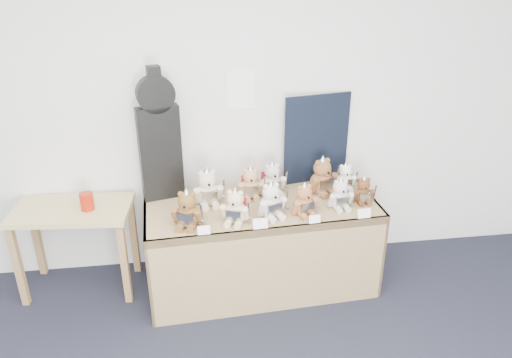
{
  "coord_description": "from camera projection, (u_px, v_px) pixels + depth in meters",
  "views": [
    {
      "loc": [
        -0.02,
        -1.11,
        2.45
      ],
      "look_at": [
        0.4,
        1.98,
        0.96
      ],
      "focal_mm": 35.0,
      "sensor_mm": 36.0,
      "label": 1
    }
  ],
  "objects": [
    {
      "name": "teddy_back_centre_left",
      "position": [
        251.0,
        184.0,
        3.72
      ],
      "size": [
        0.22,
        0.18,
        0.27
      ],
      "rotation": [
        0.0,
        0.0,
        -0.01
      ],
      "color": "tan",
      "rests_on": "display_table"
    },
    {
      "name": "teddy_back_centre_right",
      "position": [
        272.0,
        180.0,
        3.78
      ],
      "size": [
        0.23,
        0.2,
        0.27
      ],
      "rotation": [
        0.0,
        0.0,
        0.18
      ],
      "color": "silver",
      "rests_on": "display_table"
    },
    {
      "name": "entry_card_d",
      "position": [
        364.0,
        213.0,
        3.46
      ],
      "size": [
        0.1,
        0.03,
        0.07
      ],
      "primitive_type": "cube",
      "rotation": [
        -0.24,
        0.0,
        0.06
      ],
      "color": "white",
      "rests_on": "display_table"
    },
    {
      "name": "entry_card_b",
      "position": [
        260.0,
        224.0,
        3.33
      ],
      "size": [
        0.1,
        0.03,
        0.07
      ],
      "primitive_type": "cube",
      "rotation": [
        -0.24,
        0.0,
        0.06
      ],
      "color": "white",
      "rests_on": "display_table"
    },
    {
      "name": "guitar_case",
      "position": [
        159.0,
        137.0,
        3.56
      ],
      "size": [
        0.31,
        0.16,
        0.99
      ],
      "rotation": [
        0.0,
        0.0,
        0.25
      ],
      "color": "black",
      "rests_on": "display_table"
    },
    {
      "name": "room_shell",
      "position": [
        241.0,
        90.0,
        3.69
      ],
      "size": [
        6.0,
        6.0,
        6.0
      ],
      "color": "white",
      "rests_on": "floor"
    },
    {
      "name": "teddy_back_right",
      "position": [
        322.0,
        177.0,
        3.78
      ],
      "size": [
        0.26,
        0.25,
        0.32
      ],
      "rotation": [
        0.0,
        0.0,
        0.41
      ],
      "color": "brown",
      "rests_on": "display_table"
    },
    {
      "name": "display_table",
      "position": [
        263.0,
        227.0,
        3.67
      ],
      "size": [
        1.74,
        0.81,
        0.71
      ],
      "rotation": [
        0.0,
        0.0,
        0.06
      ],
      "color": "olive",
      "rests_on": "floor"
    },
    {
      "name": "teddy_front_right",
      "position": [
        304.0,
        201.0,
        3.49
      ],
      "size": [
        0.22,
        0.2,
        0.26
      ],
      "rotation": [
        0.0,
        0.0,
        0.29
      ],
      "color": "#A2653D",
      "rests_on": "display_table"
    },
    {
      "name": "red_cup",
      "position": [
        87.0,
        201.0,
        3.58
      ],
      "size": [
        0.1,
        0.1,
        0.13
      ],
      "primitive_type": "cylinder",
      "color": "#AB1D0B",
      "rests_on": "side_table"
    },
    {
      "name": "teddy_front_centre",
      "position": [
        271.0,
        201.0,
        3.46
      ],
      "size": [
        0.24,
        0.22,
        0.29
      ],
      "rotation": [
        0.0,
        0.0,
        0.32
      ],
      "color": "silver",
      "rests_on": "display_table"
    },
    {
      "name": "teddy_back_left",
      "position": [
        208.0,
        189.0,
        3.62
      ],
      "size": [
        0.25,
        0.22,
        0.31
      ],
      "rotation": [
        0.0,
        0.0,
        0.13
      ],
      "color": "beige",
      "rests_on": "display_table"
    },
    {
      "name": "teddy_front_far_left",
      "position": [
        187.0,
        210.0,
        3.34
      ],
      "size": [
        0.24,
        0.22,
        0.29
      ],
      "rotation": [
        0.0,
        0.0,
        -0.27
      ],
      "color": "brown",
      "rests_on": "display_table"
    },
    {
      "name": "teddy_front_far_right",
      "position": [
        340.0,
        195.0,
        3.58
      ],
      "size": [
        0.21,
        0.17,
        0.25
      ],
      "rotation": [
        0.0,
        0.0,
        0.09
      ],
      "color": "silver",
      "rests_on": "display_table"
    },
    {
      "name": "entry_card_c",
      "position": [
        315.0,
        219.0,
        3.4
      ],
      "size": [
        0.08,
        0.02,
        0.06
      ],
      "primitive_type": "cube",
      "rotation": [
        -0.24,
        0.0,
        0.06
      ],
      "color": "white",
      "rests_on": "display_table"
    },
    {
      "name": "teddy_back_end",
      "position": [
        345.0,
        178.0,
        3.86
      ],
      "size": [
        0.19,
        0.15,
        0.23
      ],
      "rotation": [
        0.0,
        0.0,
        0.01
      ],
      "color": "white",
      "rests_on": "display_table"
    },
    {
      "name": "teddy_front_end",
      "position": [
        363.0,
        191.0,
        3.66
      ],
      "size": [
        0.18,
        0.14,
        0.22
      ],
      "rotation": [
        0.0,
        0.0,
        -0.0
      ],
      "color": "brown",
      "rests_on": "display_table"
    },
    {
      "name": "teddy_front_left",
      "position": [
        235.0,
        208.0,
        3.39
      ],
      "size": [
        0.22,
        0.21,
        0.27
      ],
      "rotation": [
        0.0,
        0.0,
        -0.33
      ],
      "color": "beige",
      "rests_on": "display_table"
    },
    {
      "name": "side_table",
      "position": [
        74.0,
        222.0,
        3.68
      ],
      "size": [
        0.88,
        0.54,
        0.7
      ],
      "rotation": [
        0.0,
        0.0,
        -0.09
      ],
      "color": "tan",
      "rests_on": "floor"
    },
    {
      "name": "entry_card_a",
      "position": [
        204.0,
        230.0,
        3.27
      ],
      "size": [
        0.09,
        0.02,
        0.06
      ],
      "primitive_type": "cube",
      "rotation": [
        -0.24,
        0.0,
        0.06
      ],
      "color": "white",
      "rests_on": "display_table"
    },
    {
      "name": "navy_board",
      "position": [
        317.0,
        139.0,
        3.88
      ],
      "size": [
        0.53,
        0.12,
        0.71
      ],
      "primitive_type": "cube",
      "rotation": [
        0.0,
        0.0,
        0.18
      ],
      "color": "black",
      "rests_on": "display_table"
    }
  ]
}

